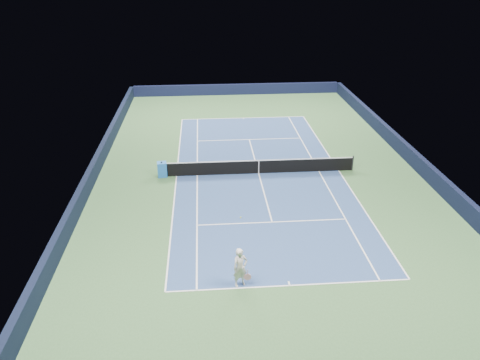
{
  "coord_description": "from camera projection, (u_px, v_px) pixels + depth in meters",
  "views": [
    {
      "loc": [
        -3.53,
        -28.29,
        13.21
      ],
      "look_at": [
        -1.5,
        -3.0,
        1.0
      ],
      "focal_mm": 35.0,
      "sensor_mm": 36.0,
      "label": 1
    }
  ],
  "objects": [
    {
      "name": "baseline_far",
      "position": [
        243.0,
        118.0,
        42.06
      ],
      "size": [
        10.97,
        0.08,
        0.0
      ],
      "primitive_type": "cube",
      "color": "white",
      "rests_on": "ground"
    },
    {
      "name": "tennis_net",
      "position": [
        259.0,
        166.0,
        31.18
      ],
      "size": [
        12.9,
        0.1,
        1.07
      ],
      "color": "black",
      "rests_on": "ground"
    },
    {
      "name": "center_service_line",
      "position": [
        259.0,
        173.0,
        31.39
      ],
      "size": [
        0.08,
        12.8,
        0.0
      ],
      "primitive_type": "cube",
      "color": "white",
      "rests_on": "ground"
    },
    {
      "name": "center_mark_near",
      "position": [
        289.0,
        283.0,
        20.85
      ],
      "size": [
        0.08,
        0.3,
        0.0
      ],
      "primitive_type": "cube",
      "color": "white",
      "rests_on": "ground"
    },
    {
      "name": "wall_far",
      "position": [
        237.0,
        89.0,
        48.96
      ],
      "size": [
        22.0,
        0.35,
        1.1
      ],
      "primitive_type": "cube",
      "color": "#111533",
      "rests_on": "ground"
    },
    {
      "name": "service_line_far",
      "position": [
        249.0,
        139.0,
        37.14
      ],
      "size": [
        8.23,
        0.08,
        0.0
      ],
      "primitive_type": "cube",
      "color": "white",
      "rests_on": "ground"
    },
    {
      "name": "wall_left",
      "position": [
        93.0,
        171.0,
        30.37
      ],
      "size": [
        0.35,
        40.0,
        1.1
      ],
      "primitive_type": "cube",
      "color": "black",
      "rests_on": "ground"
    },
    {
      "name": "sideline_doubles_right",
      "position": [
        339.0,
        170.0,
        31.79
      ],
      "size": [
        0.08,
        23.77,
        0.0
      ],
      "primitive_type": "cube",
      "color": "white",
      "rests_on": "ground"
    },
    {
      "name": "tennis_player",
      "position": [
        240.0,
        268.0,
        20.36
      ],
      "size": [
        0.89,
        1.37,
        2.9
      ],
      "color": "silver",
      "rests_on": "ground"
    },
    {
      "name": "court_surface",
      "position": [
        259.0,
        173.0,
        31.39
      ],
      "size": [
        10.97,
        23.77,
        0.01
      ],
      "primitive_type": "cube",
      "color": "navy",
      "rests_on": "ground"
    },
    {
      "name": "service_line_near",
      "position": [
        272.0,
        222.0,
        25.64
      ],
      "size": [
        8.23,
        0.08,
        0.0
      ],
      "primitive_type": "cube",
      "color": "white",
      "rests_on": "ground"
    },
    {
      "name": "sponsor_cube",
      "position": [
        162.0,
        169.0,
        30.77
      ],
      "size": [
        0.66,
        0.62,
        1.0
      ],
      "color": "blue",
      "rests_on": "ground"
    },
    {
      "name": "baseline_near",
      "position": [
        290.0,
        285.0,
        20.72
      ],
      "size": [
        10.97,
        0.08,
        0.0
      ],
      "primitive_type": "cube",
      "color": "white",
      "rests_on": "ground"
    },
    {
      "name": "sideline_singles_right",
      "position": [
        319.0,
        171.0,
        31.69
      ],
      "size": [
        0.08,
        23.77,
        0.0
      ],
      "primitive_type": "cube",
      "color": "white",
      "rests_on": "ground"
    },
    {
      "name": "ground",
      "position": [
        259.0,
        173.0,
        31.39
      ],
      "size": [
        40.0,
        40.0,
        0.0
      ],
      "primitive_type": "plane",
      "color": "#345A31",
      "rests_on": "ground"
    },
    {
      "name": "sideline_singles_left",
      "position": [
        197.0,
        175.0,
        31.09
      ],
      "size": [
        0.08,
        23.77,
        0.0
      ],
      "primitive_type": "cube",
      "color": "white",
      "rests_on": "ground"
    },
    {
      "name": "wall_right",
      "position": [
        416.0,
        161.0,
        31.94
      ],
      "size": [
        0.35,
        40.0,
        1.1
      ],
      "primitive_type": "cube",
      "color": "black",
      "rests_on": "ground"
    },
    {
      "name": "center_mark_far",
      "position": [
        243.0,
        118.0,
        41.93
      ],
      "size": [
        0.08,
        0.3,
        0.0
      ],
      "primitive_type": "cube",
      "color": "white",
      "rests_on": "ground"
    },
    {
      "name": "sideline_doubles_left",
      "position": [
        177.0,
        176.0,
        30.99
      ],
      "size": [
        0.08,
        23.77,
        0.0
      ],
      "primitive_type": "cube",
      "color": "white",
      "rests_on": "ground"
    }
  ]
}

